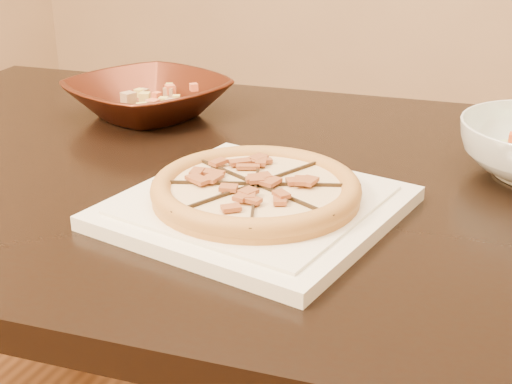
{
  "coord_description": "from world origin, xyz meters",
  "views": [
    {
      "loc": [
        0.33,
        -0.89,
        1.12
      ],
      "look_at": [
        0.02,
        -0.16,
        0.78
      ],
      "focal_mm": 50.0,
      "sensor_mm": 36.0,
      "label": 1
    }
  ],
  "objects_px": {
    "dining_table": "(235,231)",
    "pizza": "(256,189)",
    "plate": "(256,207)",
    "bronze_bowl": "(148,98)"
  },
  "relations": [
    {
      "from": "pizza",
      "to": "bronze_bowl",
      "type": "xyz_separation_m",
      "value": [
        -0.34,
        0.3,
        -0.0
      ]
    },
    {
      "from": "dining_table",
      "to": "pizza",
      "type": "distance_m",
      "value": 0.22
    },
    {
      "from": "plate",
      "to": "pizza",
      "type": "xyz_separation_m",
      "value": [
        -0.0,
        0.0,
        0.02
      ]
    },
    {
      "from": "dining_table",
      "to": "pizza",
      "type": "relative_size",
      "value": 5.64
    },
    {
      "from": "plate",
      "to": "bronze_bowl",
      "type": "xyz_separation_m",
      "value": [
        -0.34,
        0.3,
        0.02
      ]
    },
    {
      "from": "dining_table",
      "to": "plate",
      "type": "distance_m",
      "value": 0.2
    },
    {
      "from": "dining_table",
      "to": "plate",
      "type": "xyz_separation_m",
      "value": [
        0.09,
        -0.14,
        0.11
      ]
    },
    {
      "from": "plate",
      "to": "bronze_bowl",
      "type": "relative_size",
      "value": 1.39
    },
    {
      "from": "pizza",
      "to": "bronze_bowl",
      "type": "relative_size",
      "value": 0.98
    },
    {
      "from": "dining_table",
      "to": "bronze_bowl",
      "type": "relative_size",
      "value": 5.52
    }
  ]
}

